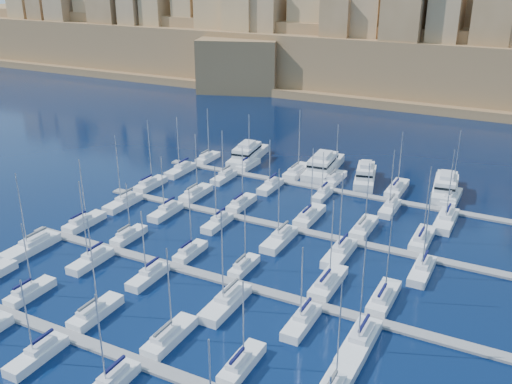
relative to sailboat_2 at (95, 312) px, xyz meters
The scene contains 52 objects.
ground 31.44m from the sailboat_2, 65.48° to the left, with size 600.00×600.00×0.00m, color black.
pontoon_near 14.13m from the sailboat_2, 22.48° to the right, with size 84.00×2.00×0.40m, color slate.
pontoon_mid_near 21.12m from the sailboat_2, 51.84° to the left, with size 84.00×2.00×0.40m, color slate.
pontoon_mid_far 40.75m from the sailboat_2, 71.33° to the left, with size 84.00×2.00×0.40m, color slate.
pontoon_far 61.99m from the sailboat_2, 77.85° to the left, with size 84.00×2.00×0.40m, color slate.
sailboat_1 12.40m from the sailboat_2, behind, with size 2.44×8.14×12.12m.
sailboat_2 is the anchor object (origin of this frame).
sailboat_3 12.60m from the sailboat_2, ahead, with size 2.80×9.35×13.83m.
sailboat_4 23.70m from the sailboat_2, ahead, with size 2.53×8.44×12.43m.
sailboat_8 10.61m from the sailboat_2, 89.88° to the right, with size 2.59×8.65×12.17m.
sailboat_9 15.83m from the sailboat_2, 42.25° to the right, with size 2.61×8.71×13.60m.
sailboat_12 31.64m from the sailboat_2, 135.66° to the left, with size 2.78×9.26×13.47m.
sailboat_13 24.30m from the sailboat_2, 118.05° to the left, with size 2.37×7.89×11.05m.
sailboat_14 21.42m from the sailboat_2, 84.96° to the left, with size 2.30×7.68×12.21m.
sailboat_15 24.54m from the sailboat_2, 59.58° to the left, with size 2.19×7.31×11.80m.
sailboat_16 34.72m from the sailboat_2, 40.42° to the left, with size 3.02×10.07×14.56m.
sailboat_17 41.67m from the sailboat_2, 32.34° to the left, with size 2.88×9.61×15.40m.
sailboat_18 25.79m from the sailboat_2, 156.81° to the left, with size 3.35×11.15×14.91m.
sailboat_19 15.85m from the sailboat_2, 134.47° to the left, with size 2.64×8.80×15.22m.
sailboat_20 11.53m from the sailboat_2, 87.43° to the left, with size 2.51×8.37×12.44m.
sailboat_21 18.45m from the sailboat_2, 34.46° to the left, with size 3.17×10.57×15.87m.
sailboat_22 29.11m from the sailboat_2, 22.86° to the left, with size 2.64×8.81×12.73m.
sailboat_23 36.81m from the sailboat_2, 16.36° to the left, with size 3.22×10.72×17.30m.
sailboat_24 49.99m from the sailboat_2, 118.21° to the left, with size 2.74×9.13×15.46m.
sailboat_25 45.70m from the sailboat_2, 104.82° to the left, with size 2.82×9.38×13.92m.
sailboat_26 43.87m from the sailboat_2, 90.57° to the left, with size 2.62×8.75×13.07m.
sailboat_27 46.74m from the sailboat_2, 72.11° to the left, with size 3.00×9.99×14.69m.
sailboat_28 51.02m from the sailboat_2, 60.18° to the left, with size 2.87×9.58×13.48m.
sailboat_29 57.21m from the sailboat_2, 50.91° to the left, with size 2.95×9.84×14.52m.
sailboat_30 39.75m from the sailboat_2, 123.94° to the left, with size 2.84×9.48×15.51m.
sailboat_31 35.37m from the sailboat_2, 109.39° to the left, with size 2.61×8.69×12.65m.
sailboat_32 33.57m from the sailboat_2, 89.92° to the left, with size 2.48×8.27×12.46m.
sailboat_33 35.33m from the sailboat_2, 67.64° to the left, with size 3.03×10.10×14.51m.
sailboat_34 40.89m from the sailboat_2, 52.73° to the left, with size 3.11×10.38×15.72m.
sailboat_35 50.73m from the sailboat_2, 40.63° to the left, with size 2.81×9.37×14.71m.
sailboat_36 69.24m from the sailboat_2, 108.55° to the left, with size 2.48×8.28×13.62m.
sailboat_37 66.51m from the sailboat_2, 99.06° to the left, with size 2.51×8.38×13.46m.
sailboat_38 66.76m from the sailboat_2, 88.18° to the left, with size 3.15×10.50×15.79m.
sailboat_39 67.12m from the sailboat_2, 80.00° to the left, with size 2.77×9.23×13.65m.
sailboat_40 71.44m from the sailboat_2, 68.80° to the left, with size 3.08×10.26×13.70m.
sailboat_41 76.31m from the sailboat_2, 60.69° to the left, with size 3.04×10.13×15.53m.
sailboat_42 59.51m from the sailboat_2, 112.64° to the left, with size 2.88×9.59×14.10m.
sailboat_43 56.70m from the sailboat_2, 101.54° to the left, with size 2.49×8.30×12.21m.
sailboat_44 55.38m from the sailboat_2, 89.35° to the left, with size 2.60×8.67×11.80m.
sailboat_45 57.36m from the sailboat_2, 77.26° to the left, with size 2.25×7.51×10.71m.
sailboat_46 61.76m from the sailboat_2, 63.79° to the left, with size 2.58×8.60×13.42m.
sailboat_47 66.50m from the sailboat_2, 54.71° to the left, with size 3.27×10.90×15.45m.
motor_yacht_a 71.57m from the sailboat_2, 100.53° to the left, with size 7.25×17.69×5.25m.
motor_yacht_b 71.41m from the sailboat_2, 84.40° to the left, with size 7.19×19.07×5.25m.
motor_yacht_c 71.23m from the sailboat_2, 75.41° to the left, with size 7.40×14.78×5.25m.
motor_yacht_d 78.47m from the sailboat_2, 63.15° to the left, with size 6.85×16.91×5.25m.
fortified_city 184.84m from the sailboat_2, 86.00° to the left, with size 460.00×108.95×59.52m.
Camera 1 is at (38.37, -78.86, 46.57)m, focal length 40.00 mm.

